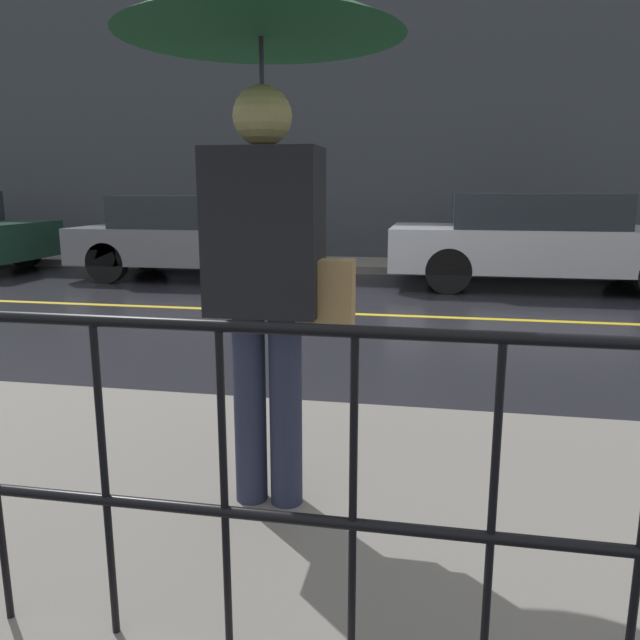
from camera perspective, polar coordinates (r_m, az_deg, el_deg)
The scene contains 9 objects.
ground_plane at distance 7.83m, azimuth 3.16°, elevation 0.53°, with size 80.00×80.00×0.00m, color black.
sidewalk_near at distance 3.21m, azimuth -8.87°, elevation -15.82°, with size 28.00×2.57×0.14m.
sidewalk_far at distance 12.22m, azimuth 5.91°, elevation 4.97°, with size 28.00×1.63×0.14m.
lane_marking at distance 7.83m, azimuth 3.16°, elevation 0.56°, with size 25.20×0.12×0.01m.
building_storefront at distance 13.15m, azimuth 6.54°, elevation 17.13°, with size 28.00×0.30×5.48m.
railing_foreground at distance 2.05m, azimuth -19.34°, elevation -10.34°, with size 12.00×0.04×1.06m.
pedestrian at distance 2.69m, azimuth -5.24°, elevation 20.27°, with size 1.16×1.16×2.27m.
car_grey at distance 11.12m, azimuth -11.64°, elevation 7.52°, with size 3.98×1.80×1.42m.
car_silver at distance 10.42m, azimuth 19.58°, elevation 6.96°, with size 4.75×1.91×1.47m.
Camera 1 is at (0.98, -7.61, 1.56)m, focal length 35.00 mm.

